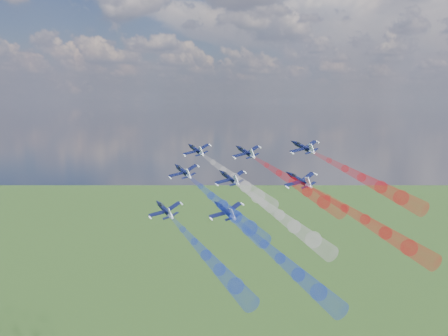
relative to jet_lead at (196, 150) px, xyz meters
The scene contains 16 objects.
jet_lead is the anchor object (origin of this frame).
trail_lead 26.09m from the jet_lead, 28.90° to the right, with size 4.17×41.14×4.17m, color white, non-canonical shape.
jet_inner_left 16.10m from the jet_lead, 70.25° to the right, with size 10.00×12.50×3.33m, color black, non-canonical shape.
trail_inner_left 39.80m from the jet_lead, 44.20° to the right, with size 4.17×41.14×4.17m, color #1B38E9, non-canonical shape.
jet_inner_right 17.89m from the jet_lead, ahead, with size 10.00×12.50×3.33m, color black, non-canonical shape.
trail_inner_right 41.60m from the jet_lead, 13.92° to the right, with size 4.17×41.14×4.17m, color red, non-canonical shape.
jet_outer_left 35.20m from the jet_lead, 70.45° to the right, with size 10.00×12.50×3.33m, color black, non-canonical shape.
trail_outer_left 57.61m from the jet_lead, 52.34° to the right, with size 4.17×41.14×4.17m, color #1B38E9, non-canonical shape.
jet_center_third 25.20m from the jet_lead, 31.23° to the right, with size 10.00×12.50×3.33m, color black, non-canonical shape.
trail_center_third 51.27m from the jet_lead, 30.04° to the right, with size 4.17×41.14×4.17m, color white, non-canonical shape.
jet_outer_right 36.57m from the jet_lead, ahead, with size 10.00×12.50×3.33m, color black, non-canonical shape.
trail_outer_right 58.72m from the jet_lead, ahead, with size 4.17×41.14×4.17m, color red, non-canonical shape.
jet_rear_left 40.61m from the jet_lead, 43.40° to the right, with size 10.00×12.50×3.33m, color black, non-canonical shape.
trail_rear_left 66.18m from the jet_lead, 37.66° to the right, with size 4.17×41.14×4.17m, color #1B38E9, non-canonical shape.
jet_rear_right 42.99m from the jet_lead, 12.68° to the right, with size 10.00×12.50×3.33m, color black, non-canonical shape.
trail_rear_right 68.36m from the jet_lead, 18.72° to the right, with size 4.17×41.14×4.17m, color red, non-canonical shape.
Camera 1 is at (95.51, -135.70, 163.43)m, focal length 40.70 mm.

